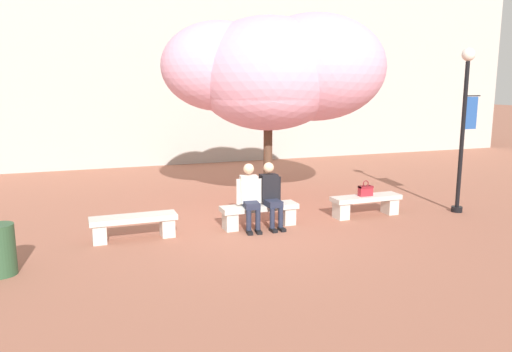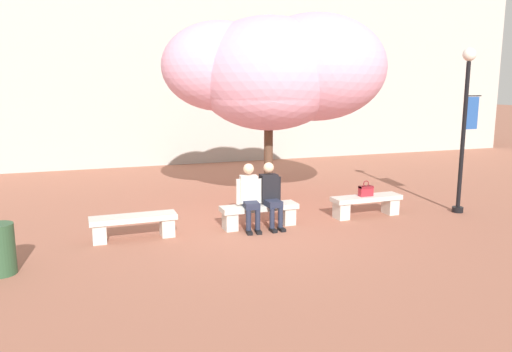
% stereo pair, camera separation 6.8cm
% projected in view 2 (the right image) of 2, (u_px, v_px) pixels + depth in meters
% --- Properties ---
extents(ground_plane, '(100.00, 100.00, 0.00)m').
position_uv_depth(ground_plane, '(259.00, 227.00, 10.02)').
color(ground_plane, '#9E604C').
extents(building_facade, '(28.00, 4.00, 8.16)m').
position_uv_depth(building_facade, '(169.00, 50.00, 18.80)').
color(building_facade, '#B7B2A8').
rests_on(building_facade, ground).
extents(stone_bench_west_end, '(1.57, 0.45, 0.45)m').
position_uv_depth(stone_bench_west_end, '(134.00, 224.00, 9.17)').
color(stone_bench_west_end, beige).
rests_on(stone_bench_west_end, ground).
extents(stone_bench_near_west, '(1.57, 0.45, 0.45)m').
position_uv_depth(stone_bench_near_west, '(259.00, 212.00, 9.96)').
color(stone_bench_near_west, beige).
rests_on(stone_bench_near_west, ground).
extents(stone_bench_center, '(1.57, 0.45, 0.45)m').
position_uv_depth(stone_bench_center, '(366.00, 203.00, 10.76)').
color(stone_bench_center, beige).
rests_on(stone_bench_center, ground).
extents(person_seated_left, '(0.51, 0.71, 1.29)m').
position_uv_depth(person_seated_left, '(250.00, 194.00, 9.77)').
color(person_seated_left, black).
rests_on(person_seated_left, ground).
extents(person_seated_right, '(0.51, 0.69, 1.29)m').
position_uv_depth(person_seated_right, '(270.00, 192.00, 9.91)').
color(person_seated_right, black).
rests_on(person_seated_right, ground).
extents(handbag, '(0.30, 0.15, 0.34)m').
position_uv_depth(handbag, '(366.00, 190.00, 10.69)').
color(handbag, '#A3232D').
rests_on(handbag, stone_bench_center).
extents(cherry_tree_main, '(5.07, 3.63, 4.41)m').
position_uv_depth(cherry_tree_main, '(278.00, 70.00, 11.39)').
color(cherry_tree_main, '#513828').
rests_on(cherry_tree_main, ground).
extents(lamp_post_with_banner, '(0.54, 0.28, 3.57)m').
position_uv_depth(lamp_post_with_banner, '(465.00, 115.00, 10.75)').
color(lamp_post_with_banner, black).
rests_on(lamp_post_with_banner, ground).
extents(trash_bin, '(0.44, 0.44, 0.78)m').
position_uv_depth(trash_bin, '(0.00, 249.00, 7.46)').
color(trash_bin, '#2D5133').
rests_on(trash_bin, ground).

